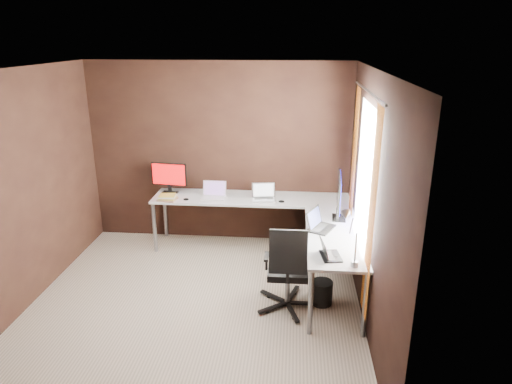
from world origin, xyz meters
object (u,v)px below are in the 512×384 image
at_px(desk_lamp, 349,231).
at_px(drawer_pedestal, 322,240).
at_px(office_chair, 287,284).
at_px(monitor_left, 169,176).
at_px(wastebasket, 322,292).
at_px(laptop_black_big, 319,224).
at_px(book_stack, 167,198).
at_px(laptop_black_small, 328,253).
at_px(laptop_white, 214,194).
at_px(laptop_silver, 264,196).
at_px(monitor_right, 339,195).

bearing_deg(desk_lamp, drawer_pedestal, 107.01).
relative_size(drawer_pedestal, office_chair, 0.61).
relative_size(monitor_left, office_chair, 0.51).
bearing_deg(wastebasket, laptop_black_big, 97.06).
relative_size(book_stack, desk_lamp, 0.48).
relative_size(laptop_black_small, desk_lamp, 0.55).
bearing_deg(office_chair, desk_lamp, -29.13).
xyz_separation_m(laptop_black_small, desk_lamp, (0.17, -0.11, 0.29)).
bearing_deg(laptop_white, laptop_silver, 0.89).
xyz_separation_m(book_stack, wastebasket, (2.01, -1.15, -0.63)).
bearing_deg(laptop_silver, drawer_pedestal, -30.22).
bearing_deg(desk_lamp, laptop_black_small, 157.98).
relative_size(monitor_left, laptop_black_small, 1.69).
bearing_deg(book_stack, office_chair, -38.00).
height_order(monitor_left, laptop_black_big, monitor_left).
xyz_separation_m(laptop_white, laptop_silver, (0.67, -0.01, -0.00)).
distance_m(monitor_right, laptop_black_small, 1.07).
bearing_deg(laptop_white, laptop_black_big, -32.80).
xyz_separation_m(desk_lamp, office_chair, (-0.57, 0.31, -0.78)).
distance_m(laptop_silver, laptop_black_big, 1.16).
distance_m(drawer_pedestal, laptop_black_big, 0.79).
bearing_deg(laptop_black_big, desk_lamp, -138.64).
distance_m(desk_lamp, office_chair, 1.01).
bearing_deg(laptop_black_big, monitor_right, -11.30).
distance_m(laptop_silver, book_stack, 1.28).
bearing_deg(drawer_pedestal, wastebasket, -92.55).
distance_m(monitor_right, desk_lamp, 1.13).
bearing_deg(wastebasket, drawer_pedestal, 87.45).
bearing_deg(drawer_pedestal, laptop_black_big, -98.41).
bearing_deg(laptop_black_small, monitor_left, 40.18).
height_order(drawer_pedestal, laptop_black_big, laptop_black_big).
height_order(laptop_white, office_chair, office_chair).
xyz_separation_m(monitor_left, laptop_silver, (1.31, -0.13, -0.20)).
relative_size(laptop_silver, laptop_black_small, 1.16).
height_order(laptop_black_small, book_stack, laptop_black_small).
distance_m(laptop_black_big, office_chair, 0.78).
bearing_deg(monitor_right, desk_lamp, -176.17).
bearing_deg(laptop_black_small, monitor_right, -19.04).
distance_m(desk_lamp, wastebasket, 1.04).
distance_m(laptop_black_big, wastebasket, 0.75).
relative_size(laptop_black_big, laptop_black_small, 1.39).
relative_size(drawer_pedestal, laptop_black_big, 1.47).
bearing_deg(monitor_right, laptop_silver, 60.72).
relative_size(desk_lamp, wastebasket, 2.00).
bearing_deg(laptop_black_big, monitor_left, 87.43).
relative_size(monitor_right, laptop_black_big, 1.61).
xyz_separation_m(monitor_left, laptop_black_big, (2.00, -1.05, -0.19)).
xyz_separation_m(laptop_black_big, wastebasket, (0.05, -0.38, -0.65)).
relative_size(drawer_pedestal, desk_lamp, 1.12).
height_order(laptop_white, desk_lamp, desk_lamp).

